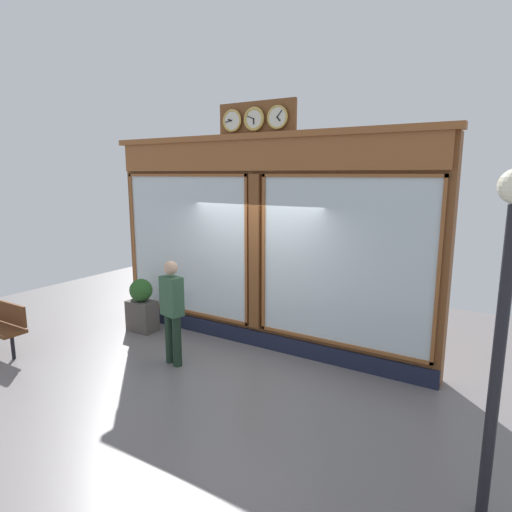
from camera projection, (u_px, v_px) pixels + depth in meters
The scene contains 6 objects.
ground_plane at pixel (138, 419), 5.42m from camera, with size 14.00×14.00×0.00m, color slate.
shop_facade at pixel (260, 242), 7.52m from camera, with size 6.25×0.42×4.16m.
pedestrian at pixel (172, 308), 6.82m from camera, with size 0.40×0.29×1.69m.
street_lamp at pixel (505, 293), 3.49m from camera, with size 0.28×0.28×3.06m.
planter_box at pixel (142, 316), 8.42m from camera, with size 0.56×0.36×0.59m, color #4C4742.
planter_shrub at pixel (141, 290), 8.32m from camera, with size 0.44×0.44×0.44m, color #285623.
Camera 1 is at (-3.86, 6.22, 3.01)m, focal length 30.49 mm.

